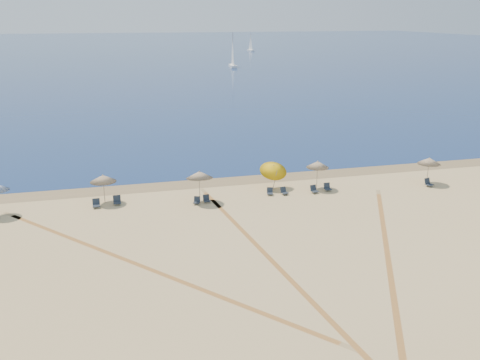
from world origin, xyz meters
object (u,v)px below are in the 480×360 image
object	(u,v)px
chair_6	(284,191)
sailboat_2	(233,57)
chair_9	(428,183)
chair_8	(327,187)
chair_7	(314,190)
umbrella_4	(318,164)
umbrella_5	(429,161)
umbrella_3	(274,169)
sailboat_1	(251,45)
chair_3	(197,201)
chair_4	(206,199)
umbrella_1	(103,178)
chair_1	(96,204)
chair_2	(117,201)
umbrella_2	(199,175)
chair_5	(270,192)

from	to	relation	value
chair_6	sailboat_2	bearing A→B (deg)	62.53
chair_9	chair_8	bearing A→B (deg)	157.92
chair_7	chair_9	distance (m)	10.45
umbrella_4	chair_9	size ratio (longest dim) A/B	3.11
umbrella_5	chair_7	distance (m)	10.87
umbrella_3	chair_9	bearing A→B (deg)	-11.15
sailboat_1	chair_9	bearing A→B (deg)	-107.89
chair_3	chair_4	xyz separation A→B (m)	(0.82, 0.20, 0.01)
chair_4	sailboat_2	distance (m)	111.28
umbrella_1	sailboat_2	size ratio (longest dim) A/B	0.25
chair_1	chair_3	distance (m)	7.85
chair_6	chair_7	world-z (taller)	chair_7
chair_4	umbrella_5	bearing A→B (deg)	-4.29
chair_2	chair_4	size ratio (longest dim) A/B	1.13
umbrella_5	chair_6	distance (m)	13.43
umbrella_2	chair_2	size ratio (longest dim) A/B	3.76
chair_4	chair_6	bearing A→B (deg)	-1.57
chair_2	chair_9	size ratio (longest dim) A/B	0.87
chair_6	sailboat_1	world-z (taller)	sailboat_1
umbrella_1	umbrella_2	world-z (taller)	umbrella_2
umbrella_1	chair_9	xyz separation A→B (m)	(27.60, -2.62, -1.73)
umbrella_2	umbrella_5	bearing A→B (deg)	-0.80
chair_6	chair_9	bearing A→B (deg)	-20.96
chair_8	chair_5	bearing A→B (deg)	175.97
umbrella_2	chair_6	distance (m)	7.44
umbrella_4	chair_1	size ratio (longest dim) A/B	3.69
chair_7	sailboat_1	world-z (taller)	sailboat_1
umbrella_3	sailboat_1	distance (m)	175.83
chair_4	chair_6	distance (m)	6.68
chair_5	umbrella_4	bearing A→B (deg)	21.14
chair_4	chair_7	xyz separation A→B (m)	(9.26, 0.08, 0.02)
chair_5	sailboat_2	xyz separation A→B (m)	(22.19, 107.25, 2.64)
chair_6	sailboat_2	size ratio (longest dim) A/B	0.08
chair_1	chair_4	distance (m)	8.63
umbrella_4	chair_7	distance (m)	2.23
umbrella_1	chair_7	distance (m)	17.37
umbrella_2	chair_7	size ratio (longest dim) A/B	3.79
umbrella_2	sailboat_2	xyz separation A→B (m)	(28.17, 107.51, 0.62)
umbrella_3	chair_7	world-z (taller)	umbrella_3
umbrella_3	chair_6	distance (m)	2.28
chair_1	chair_2	bearing A→B (deg)	8.08
umbrella_3	chair_4	bearing A→B (deg)	-162.96
umbrella_1	chair_6	distance (m)	14.79
chair_6	chair_1	bearing A→B (deg)	161.15
umbrella_1	chair_5	xyz separation A→B (m)	(13.42, -1.39, -1.78)
umbrella_2	chair_9	distance (m)	20.28
umbrella_4	chair_5	world-z (taller)	umbrella_4
chair_3	sailboat_2	distance (m)	111.68
sailboat_1	chair_1	bearing A→B (deg)	-116.82
umbrella_2	umbrella_4	xyz separation A→B (m)	(10.38, 0.81, -0.10)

